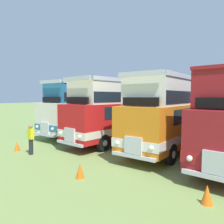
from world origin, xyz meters
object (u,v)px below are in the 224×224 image
bus_third_in_row (178,111)px  cone_far_end (80,171)px  bus_first_in_row (92,107)px  marshal_person (31,139)px  cone_near_end (17,146)px  bus_second_in_row (127,109)px  cone_mid_row (207,195)px

bus_third_in_row → cone_far_end: 8.34m
bus_first_in_row → marshal_person: bus_first_in_row is taller
bus_first_in_row → bus_third_in_row: same height
bus_third_in_row → marshal_person: bearing=-127.3°
cone_near_end → bus_first_in_row: bearing=96.8°
bus_second_in_row → cone_mid_row: size_ratio=17.87×
bus_first_in_row → cone_near_end: size_ratio=17.54×
cone_near_end → cone_mid_row: (10.95, 0.51, 0.02)m
cone_mid_row → cone_near_end: bearing=-177.3°
bus_second_in_row → cone_mid_row: (7.86, -6.74, -2.05)m
cone_far_end → bus_first_in_row: bearing=132.1°
bus_first_in_row → bus_second_in_row: same height
cone_near_end → cone_mid_row: size_ratio=0.92×
bus_second_in_row → cone_mid_row: 10.56m
bus_first_in_row → bus_third_in_row: bearing=0.7°
cone_far_end → bus_third_in_row: bearing=84.6°
cone_far_end → marshal_person: marshal_person is taller
marshal_person → cone_far_end: bearing=-7.5°
cone_mid_row → bus_first_in_row: bearing=149.8°
bus_first_in_row → marshal_person: size_ratio=5.79×
marshal_person → bus_third_in_row: bearing=52.7°
cone_near_end → marshal_person: (1.42, 0.11, 0.60)m
bus_third_in_row → cone_far_end: bearing=-95.4°
bus_first_in_row → cone_near_end: bus_first_in_row is taller
bus_third_in_row → cone_near_end: (-7.06, -7.51, -2.08)m
bus_third_in_row → cone_near_end: size_ratio=19.99×
cone_mid_row → bus_third_in_row: bearing=119.1°
bus_second_in_row → cone_near_end: bearing=-113.1°
bus_third_in_row → cone_far_end: size_ratio=18.17×
bus_second_in_row → bus_third_in_row: (3.96, 0.25, 0.00)m
bus_second_in_row → cone_near_end: size_ratio=19.37×
bus_third_in_row → cone_mid_row: bus_third_in_row is taller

